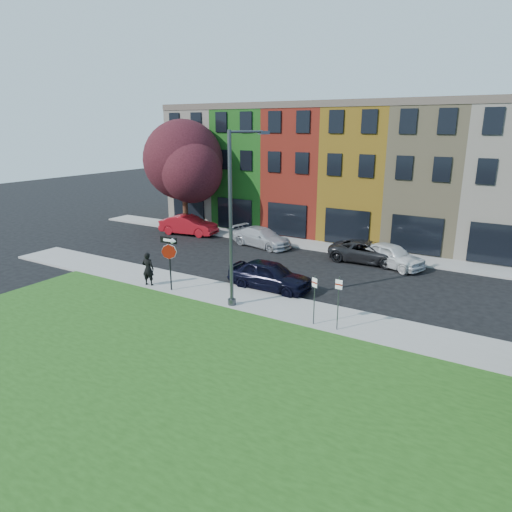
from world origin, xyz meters
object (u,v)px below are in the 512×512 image
Objects in this scene: stop_sign at (169,252)px; sedan_near at (270,275)px; man at (148,269)px; street_lamp at (234,221)px.

sedan_near is (4.35, 3.19, -1.42)m from stop_sign.
street_lamp is at bearing 165.63° from man.
man is 6.78m from sedan_near.
street_lamp is at bearing -2.99° from stop_sign.
street_lamp reaches higher than man.
street_lamp is (4.09, 0.14, 2.14)m from stop_sign.
street_lamp is (5.69, 0.17, 3.31)m from man.
street_lamp is at bearing 175.66° from sedan_near.
stop_sign is 0.35× the size of street_lamp.
stop_sign is at bearing 126.85° from sedan_near.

